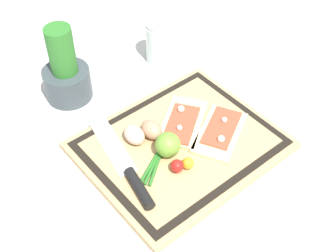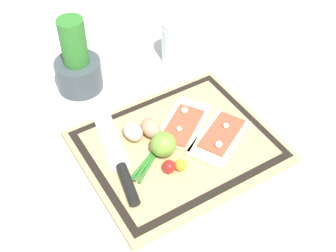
{
  "view_description": "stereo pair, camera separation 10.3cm",
  "coord_description": "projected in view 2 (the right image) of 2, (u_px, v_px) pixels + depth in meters",
  "views": [
    {
      "loc": [
        -0.46,
        -0.51,
        0.78
      ],
      "look_at": [
        0.0,
        0.04,
        0.04
      ],
      "focal_mm": 50.0,
      "sensor_mm": 36.0,
      "label": 1
    },
    {
      "loc": [
        -0.37,
        -0.57,
        0.78
      ],
      "look_at": [
        0.0,
        0.04,
        0.04
      ],
      "focal_mm": 50.0,
      "sensor_mm": 36.0,
      "label": 2
    }
  ],
  "objects": [
    {
      "name": "ground_plane",
      "position": [
        178.0,
        149.0,
        1.04
      ],
      "size": [
        6.0,
        6.0,
        0.0
      ],
      "primitive_type": "plane",
      "color": "silver"
    },
    {
      "name": "cutting_board",
      "position": [
        178.0,
        146.0,
        1.03
      ],
      "size": [
        0.41,
        0.34,
        0.02
      ],
      "color": "tan",
      "rests_on": "ground_plane"
    },
    {
      "name": "pizza_slice_near",
      "position": [
        220.0,
        137.0,
        1.03
      ],
      "size": [
        0.18,
        0.15,
        0.02
      ],
      "color": "beige",
      "rests_on": "cutting_board"
    },
    {
      "name": "pizza_slice_far",
      "position": [
        184.0,
        123.0,
        1.06
      ],
      "size": [
        0.18,
        0.16,
        0.02
      ],
      "color": "beige",
      "rests_on": "cutting_board"
    },
    {
      "name": "knife",
      "position": [
        122.0,
        170.0,
        0.96
      ],
      "size": [
        0.09,
        0.28,
        0.02
      ],
      "color": "silver",
      "rests_on": "cutting_board"
    },
    {
      "name": "egg_brown",
      "position": [
        151.0,
        128.0,
        1.03
      ],
      "size": [
        0.04,
        0.05,
        0.04
      ],
      "primitive_type": "ellipsoid",
      "color": "tan",
      "rests_on": "cutting_board"
    },
    {
      "name": "egg_pink",
      "position": [
        133.0,
        131.0,
        1.02
      ],
      "size": [
        0.04,
        0.05,
        0.04
      ],
      "primitive_type": "ellipsoid",
      "color": "beige",
      "rests_on": "cutting_board"
    },
    {
      "name": "lime",
      "position": [
        163.0,
        145.0,
        0.98
      ],
      "size": [
        0.05,
        0.05,
        0.05
      ],
      "primitive_type": "sphere",
      "color": "#70A838",
      "rests_on": "cutting_board"
    },
    {
      "name": "cherry_tomato_red",
      "position": [
        169.0,
        167.0,
        0.96
      ],
      "size": [
        0.03,
        0.03,
        0.03
      ],
      "primitive_type": "sphere",
      "color": "red",
      "rests_on": "cutting_board"
    },
    {
      "name": "cherry_tomato_yellow",
      "position": [
        181.0,
        165.0,
        0.96
      ],
      "size": [
        0.03,
        0.03,
        0.03
      ],
      "primitive_type": "sphere",
      "color": "gold",
      "rests_on": "cutting_board"
    },
    {
      "name": "scallion_bunch",
      "position": [
        164.0,
        138.0,
        1.03
      ],
      "size": [
        0.24,
        0.16,
        0.01
      ],
      "color": "#2D7528",
      "rests_on": "cutting_board"
    },
    {
      "name": "herb_pot",
      "position": [
        77.0,
        65.0,
        1.13
      ],
      "size": [
        0.11,
        0.11,
        0.2
      ],
      "color": "#3D474C",
      "rests_on": "ground_plane"
    },
    {
      "name": "sauce_jar",
      "position": [
        175.0,
        44.0,
        1.23
      ],
      "size": [
        0.07,
        0.07,
        0.11
      ],
      "color": "silver",
      "rests_on": "ground_plane"
    }
  ]
}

